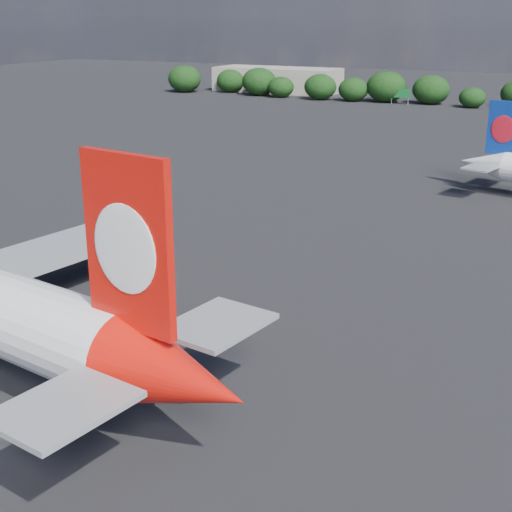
% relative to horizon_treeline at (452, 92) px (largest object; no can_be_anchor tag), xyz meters
% --- Properties ---
extents(ground, '(500.00, 500.00, 0.00)m').
position_rel_horizon_treeline_xyz_m(ground, '(3.66, -119.26, -3.93)').
color(ground, black).
rests_on(ground, ground).
extents(terminal_building, '(42.00, 16.00, 8.00)m').
position_rel_horizon_treeline_xyz_m(terminal_building, '(-61.34, 12.74, 0.07)').
color(terminal_building, gray).
rests_on(terminal_building, ground).
extents(highway_sign, '(6.00, 0.30, 4.50)m').
position_rel_horizon_treeline_xyz_m(highway_sign, '(-14.34, -3.26, -0.80)').
color(highway_sign, '#135F26').
rests_on(highway_sign, ground).
extents(billboard_yellow, '(5.00, 0.30, 5.50)m').
position_rel_horizon_treeline_xyz_m(billboard_yellow, '(15.66, 2.74, -0.06)').
color(billboard_yellow, yellow).
rests_on(billboard_yellow, ground).
extents(horizon_treeline, '(210.64, 15.60, 9.18)m').
position_rel_horizon_treeline_xyz_m(horizon_treeline, '(0.00, 0.00, 0.00)').
color(horizon_treeline, black).
rests_on(horizon_treeline, ground).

